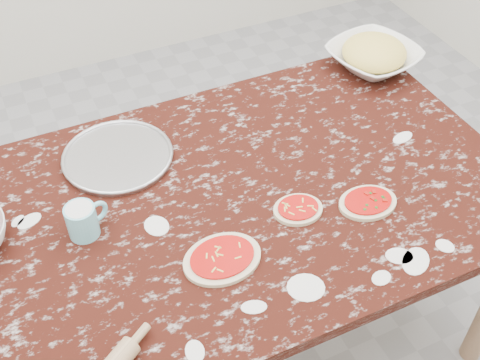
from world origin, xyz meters
name	(u,v)px	position (x,y,z in m)	size (l,w,h in m)	color
ground	(240,335)	(0.00, 0.00, 0.00)	(4.00, 4.00, 0.00)	gray
worktable	(240,212)	(0.00, 0.00, 0.67)	(1.60, 1.00, 0.75)	black
pizza_tray	(118,157)	(-0.27, 0.29, 0.76)	(0.33, 0.33, 0.01)	#B2B2B7
cheese_bowl	(373,58)	(0.70, 0.38, 0.79)	(0.30, 0.30, 0.07)	white
flour_mug	(83,220)	(-0.44, 0.04, 0.80)	(0.12, 0.08, 0.10)	#79D2E4
pizza_left	(222,259)	(-0.15, -0.20, 0.76)	(0.22, 0.17, 0.02)	beige
pizza_mid	(298,209)	(0.11, -0.13, 0.76)	(0.15, 0.13, 0.02)	beige
pizza_right	(368,202)	(0.30, -0.19, 0.76)	(0.18, 0.14, 0.02)	beige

